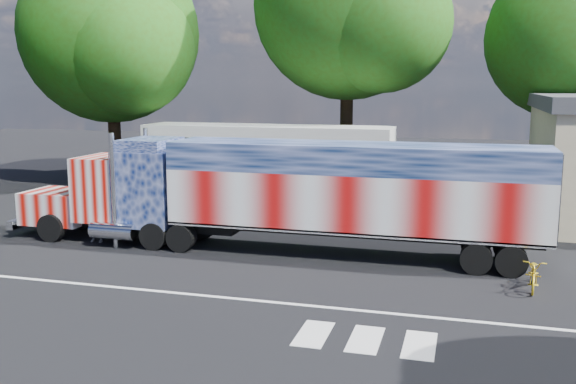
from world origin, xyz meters
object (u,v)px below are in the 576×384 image
(coach_bus, at_px, (267,161))
(bicycle, at_px, (534,273))
(woman, at_px, (96,217))
(tree_ne_a, at_px, (569,40))
(tree_n_mid, at_px, (351,6))
(tree_nw_a, at_px, (112,34))
(semi_truck, at_px, (285,192))

(coach_bus, distance_m, bicycle, 16.56)
(woman, height_order, tree_ne_a, tree_ne_a)
(coach_bus, relative_size, tree_n_mid, 0.83)
(woman, height_order, tree_nw_a, tree_nw_a)
(bicycle, bearing_deg, coach_bus, 139.53)
(coach_bus, xyz_separation_m, bicycle, (11.53, -11.80, -1.42))
(woman, distance_m, tree_n_mid, 18.78)
(semi_truck, bearing_deg, tree_n_mid, 91.96)
(woman, bearing_deg, tree_nw_a, 113.05)
(semi_truck, height_order, tree_n_mid, tree_n_mid)
(woman, bearing_deg, semi_truck, 0.87)
(woman, relative_size, tree_n_mid, 0.12)
(coach_bus, relative_size, tree_nw_a, 0.93)
(woman, distance_m, tree_nw_a, 15.89)
(semi_truck, distance_m, bicycle, 8.24)
(tree_nw_a, xyz_separation_m, tree_ne_a, (23.93, 3.53, -0.50))
(semi_truck, relative_size, woman, 10.45)
(woman, distance_m, tree_ne_a, 24.73)
(woman, bearing_deg, bicycle, -9.85)
(semi_truck, relative_size, tree_nw_a, 1.42)
(tree_n_mid, bearing_deg, coach_bus, -123.18)
(bicycle, distance_m, tree_n_mid, 20.87)
(bicycle, bearing_deg, tree_nw_a, 151.78)
(semi_truck, height_order, woman, semi_truck)
(tree_nw_a, bearing_deg, bicycle, -33.42)
(tree_n_mid, distance_m, tree_ne_a, 11.27)
(woman, relative_size, bicycle, 1.04)
(tree_nw_a, distance_m, tree_ne_a, 24.19)
(tree_ne_a, bearing_deg, coach_bus, -158.28)
(semi_truck, distance_m, coach_bus, 10.41)
(bicycle, relative_size, tree_nw_a, 0.13)
(tree_ne_a, bearing_deg, tree_n_mid, -176.02)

